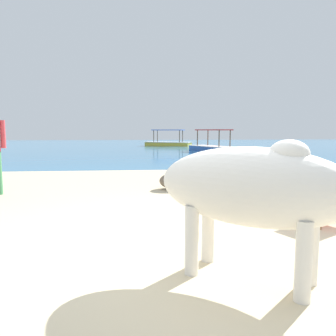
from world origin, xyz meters
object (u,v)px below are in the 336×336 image
Objects in this scene: deck_chair_near at (322,193)px; boat_yellow at (168,142)px; boat_blue at (213,147)px; cow at (258,188)px.

deck_chair_near is 0.24× the size of boat_yellow.
boat_blue and boat_yellow have the same top height.
boat_blue is at bearing 114.84° from cow.
cow is 0.49× the size of boat_blue.
boat_blue reaches higher than cow.
cow is 17.10m from boat_blue.
cow is 2.04× the size of deck_chair_near.
boat_blue is at bearing -121.24° from deck_chair_near.
boat_yellow is at bearing 123.00° from cow.
cow is at bearing 112.24° from boat_yellow.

